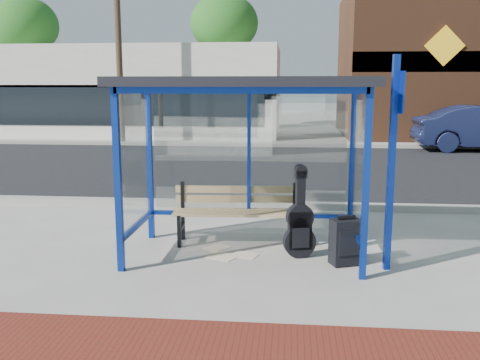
# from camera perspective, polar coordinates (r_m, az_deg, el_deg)

# --- Properties ---
(ground) EXTENTS (120.00, 120.00, 0.00)m
(ground) POSITION_cam_1_polar(r_m,az_deg,el_deg) (7.44, 0.48, -8.07)
(ground) COLOR #B2ADA0
(ground) RESTS_ON ground
(brick_paver_strip) EXTENTS (60.00, 1.00, 0.01)m
(brick_paver_strip) POSITION_cam_1_polar(r_m,az_deg,el_deg) (5.05, -2.20, -17.26)
(brick_paver_strip) COLOR maroon
(brick_paver_strip) RESTS_ON ground
(curb_near) EXTENTS (60.00, 0.25, 0.12)m
(curb_near) POSITION_cam_1_polar(r_m,az_deg,el_deg) (10.21, 1.90, -2.66)
(curb_near) COLOR gray
(curb_near) RESTS_ON ground
(street_asphalt) EXTENTS (60.00, 10.00, 0.00)m
(street_asphalt) POSITION_cam_1_polar(r_m,az_deg,el_deg) (15.23, 3.09, 1.38)
(street_asphalt) COLOR black
(street_asphalt) RESTS_ON ground
(curb_far) EXTENTS (60.00, 0.25, 0.12)m
(curb_far) POSITION_cam_1_polar(r_m,az_deg,el_deg) (20.27, 3.70, 3.74)
(curb_far) COLOR gray
(curb_far) RESTS_ON ground
(far_sidewalk) EXTENTS (60.00, 4.00, 0.01)m
(far_sidewalk) POSITION_cam_1_polar(r_m,az_deg,el_deg) (22.17, 3.86, 4.14)
(far_sidewalk) COLOR #B2ADA0
(far_sidewalk) RESTS_ON ground
(bus_shelter) EXTENTS (3.30, 1.80, 2.42)m
(bus_shelter) POSITION_cam_1_polar(r_m,az_deg,el_deg) (7.14, 0.56, 8.10)
(bus_shelter) COLOR navy
(bus_shelter) RESTS_ON ground
(storefront_white) EXTENTS (18.00, 6.04, 4.00)m
(storefront_white) POSITION_cam_1_polar(r_m,az_deg,el_deg) (26.81, -15.76, 9.11)
(storefront_white) COLOR silver
(storefront_white) RESTS_ON ground
(storefront_brown) EXTENTS (10.00, 7.08, 6.40)m
(storefront_brown) POSITION_cam_1_polar(r_m,az_deg,el_deg) (26.59, 22.04, 11.34)
(storefront_brown) COLOR #59331E
(storefront_brown) RESTS_ON ground
(tree_left) EXTENTS (3.60, 3.60, 7.03)m
(tree_left) POSITION_cam_1_polar(r_m,az_deg,el_deg) (32.66, -21.93, 14.96)
(tree_left) COLOR #4C3826
(tree_left) RESTS_ON ground
(tree_mid) EXTENTS (3.60, 3.60, 7.03)m
(tree_mid) POSITION_cam_1_polar(r_m,az_deg,el_deg) (29.43, -1.69, 16.28)
(tree_mid) COLOR #4C3826
(tree_mid) RESTS_ON ground
(utility_pole_west) EXTENTS (1.60, 0.24, 8.00)m
(utility_pole_west) POSITION_cam_1_polar(r_m,az_deg,el_deg) (21.55, -12.85, 14.67)
(utility_pole_west) COLOR #4C3826
(utility_pole_west) RESTS_ON ground
(bench) EXTENTS (1.92, 0.57, 0.90)m
(bench) POSITION_cam_1_polar(r_m,az_deg,el_deg) (7.90, -0.20, -3.15)
(bench) COLOR black
(bench) RESTS_ON ground
(guitar_bag) EXTENTS (0.46, 0.23, 1.20)m
(guitar_bag) POSITION_cam_1_polar(r_m,az_deg,el_deg) (7.29, 6.38, -4.90)
(guitar_bag) COLOR black
(guitar_bag) RESTS_ON ground
(suitcase) EXTENTS (0.44, 0.36, 0.66)m
(suitcase) POSITION_cam_1_polar(r_m,az_deg,el_deg) (7.13, 11.20, -6.51)
(suitcase) COLOR black
(suitcase) RESTS_ON ground
(backpack) EXTENTS (0.38, 0.36, 0.39)m
(backpack) POSITION_cam_1_polar(r_m,az_deg,el_deg) (7.22, 10.82, -7.31)
(backpack) COLOR #2C2A18
(backpack) RESTS_ON ground
(sign_post) EXTENTS (0.13, 0.34, 2.68)m
(sign_post) POSITION_cam_1_polar(r_m,az_deg,el_deg) (6.84, 15.98, 2.88)
(sign_post) COLOR navy
(sign_post) RESTS_ON ground
(newspaper_a) EXTENTS (0.50, 0.46, 0.01)m
(newspaper_a) POSITION_cam_1_polar(r_m,az_deg,el_deg) (7.40, -1.93, -8.14)
(newspaper_a) COLOR white
(newspaper_a) RESTS_ON ground
(newspaper_b) EXTENTS (0.42, 0.37, 0.01)m
(newspaper_b) POSITION_cam_1_polar(r_m,az_deg,el_deg) (7.46, 0.52, -8.00)
(newspaper_b) COLOR white
(newspaper_b) RESTS_ON ground
(newspaper_c) EXTENTS (0.43, 0.44, 0.01)m
(newspaper_c) POSITION_cam_1_polar(r_m,az_deg,el_deg) (7.78, -2.49, -7.23)
(newspaper_c) COLOR white
(newspaper_c) RESTS_ON ground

